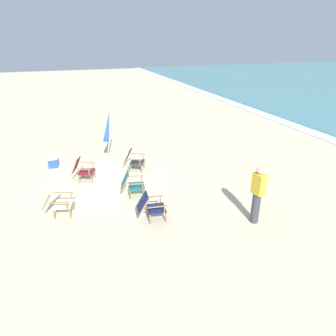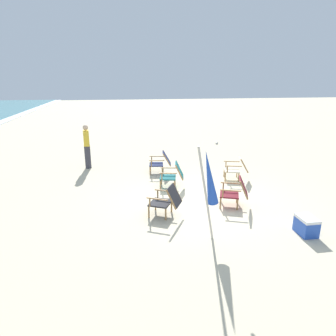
{
  "view_description": "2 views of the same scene",
  "coord_description": "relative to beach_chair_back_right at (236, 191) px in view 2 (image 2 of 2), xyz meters",
  "views": [
    {
      "loc": [
        9.46,
        -1.14,
        4.61
      ],
      "look_at": [
        0.72,
        1.94,
        0.55
      ],
      "focal_mm": 32.0,
      "sensor_mm": 36.0,
      "label": 1
    },
    {
      "loc": [
        -7.4,
        2.09,
        3.28
      ],
      "look_at": [
        0.93,
        0.76,
        0.72
      ],
      "focal_mm": 32.0,
      "sensor_mm": 36.0,
      "label": 2
    }
  ],
  "objects": [
    {
      "name": "beach_chair_front_left",
      "position": [
        1.68,
        1.37,
        -0.0
      ],
      "size": [
        0.71,
        0.83,
        0.8
      ],
      "color": "#196066",
      "rests_on": "ground"
    },
    {
      "name": "beach_chair_back_right",
      "position": [
        0.0,
        0.0,
        0.0
      ],
      "size": [
        0.79,
        0.87,
        0.8
      ],
      "color": "maroon",
      "rests_on": "ground"
    },
    {
      "name": "beach_chair_mid_center",
      "position": [
        3.17,
        1.54,
        -0.01
      ],
      "size": [
        0.66,
        0.83,
        0.78
      ],
      "color": "#19234C",
      "rests_on": "ground"
    },
    {
      "name": "umbrella_furled_blue",
      "position": [
        -1.56,
        1.22,
        0.94
      ],
      "size": [
        0.38,
        0.56,
        2.08
      ],
      "color": "#B7B2A8",
      "rests_on": "ground"
    },
    {
      "name": "cooler_box",
      "position": [
        -1.64,
        -0.98,
        -0.23
      ],
      "size": [
        0.49,
        0.35,
        0.4
      ],
      "color": "blue",
      "rests_on": "ground"
    },
    {
      "name": "beach_chair_back_left",
      "position": [
        -0.28,
        1.87,
        -0.0
      ],
      "size": [
        0.84,
        0.92,
        0.79
      ],
      "color": "#28282D",
      "rests_on": "ground"
    },
    {
      "name": "beach_chair_front_right",
      "position": [
        2.07,
        -0.85,
        -0.01
      ],
      "size": [
        0.75,
        0.88,
        0.78
      ],
      "color": "beige",
      "rests_on": "ground"
    },
    {
      "name": "ground_plane",
      "position": [
        0.46,
        0.81,
        -0.43
      ],
      "size": [
        80.0,
        80.0,
        0.0
      ],
      "primitive_type": "plane",
      "color": "beige"
    },
    {
      "name": "person_near_chairs",
      "position": [
        4.22,
        4.16,
        0.41
      ],
      "size": [
        0.36,
        0.23,
        1.63
      ],
      "color": "#383842",
      "rests_on": "ground"
    }
  ]
}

